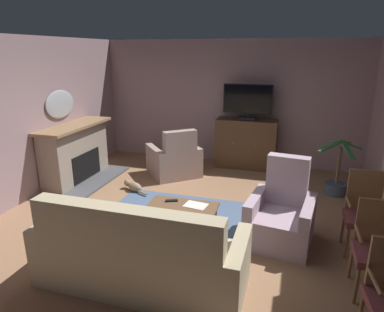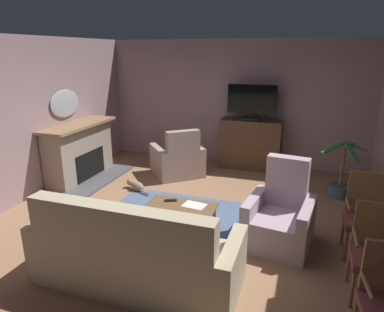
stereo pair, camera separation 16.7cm
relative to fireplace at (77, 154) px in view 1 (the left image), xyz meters
name	(u,v)px [view 1 (the left image)]	position (x,y,z in m)	size (l,w,h in m)	color
ground_plane	(184,228)	(2.58, -1.21, -0.55)	(6.32, 7.07, 0.04)	#936B4C
wall_back	(230,103)	(2.58, 2.07, 0.81)	(6.32, 0.10, 2.69)	gray
wall_left	(8,124)	(-0.33, -1.21, 0.81)	(0.10, 7.07, 2.69)	gray
rug_central	(171,224)	(2.36, -1.19, -0.53)	(2.20, 2.09, 0.01)	slate
fireplace	(77,154)	(0.00, 0.00, 0.00)	(0.93, 1.78, 1.12)	#4C4C51
wall_mirror_oval	(60,104)	(-0.25, 0.00, 0.96)	(0.06, 0.81, 0.53)	#B2B7BF
tv_cabinet	(246,145)	(3.03, 1.72, -0.03)	(1.28, 0.49, 1.06)	#352315
television	(248,101)	(3.03, 1.67, 0.92)	(1.01, 0.20, 0.74)	black
coffee_table	(182,210)	(2.63, -1.47, -0.14)	(0.95, 0.57, 0.45)	brown
tv_remote	(172,201)	(2.44, -1.35, -0.07)	(0.17, 0.05, 0.02)	black
folded_newspaper	(196,205)	(2.80, -1.38, -0.08)	(0.30, 0.22, 0.01)	silver
sofa_floral	(139,258)	(2.52, -2.58, -0.18)	(2.24, 0.86, 1.05)	tan
armchair_in_far_corner	(175,161)	(1.73, 0.80, -0.22)	(1.27, 1.27, 0.99)	#A3897F
armchair_near_window	(281,217)	(3.92, -1.18, -0.19)	(0.92, 0.95, 1.11)	#AD93A3
side_chair_far_end	(377,247)	(4.90, -1.93, -0.02)	(0.45, 0.48, 0.98)	brown
side_chair_tucked_against_wall	(364,211)	(4.90, -1.12, 0.01)	(0.45, 0.43, 1.04)	brown
potted_plant_small_fern_corner	(336,183)	(4.79, 0.69, -0.31)	(0.74, 0.95, 1.01)	#3D4C5B
cat	(134,186)	(1.28, -0.19, -0.44)	(0.57, 0.35, 0.19)	#937A5B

